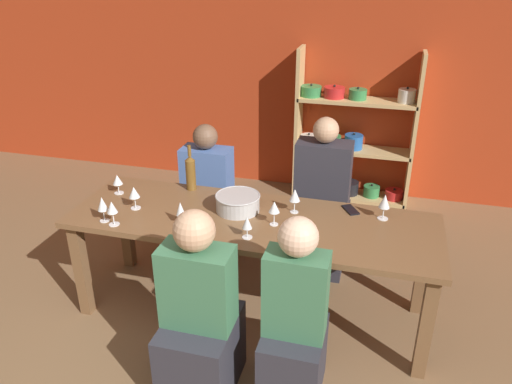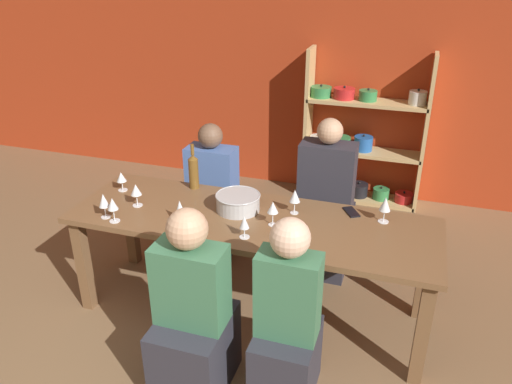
% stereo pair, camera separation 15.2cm
% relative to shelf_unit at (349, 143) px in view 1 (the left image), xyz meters
% --- Properties ---
extents(wall_back_red, '(8.80, 0.06, 2.70)m').
position_rel_shelf_unit_xyz_m(wall_back_red, '(-0.58, 0.20, 0.74)').
color(wall_back_red, '#B23819').
rests_on(wall_back_red, ground_plane).
extents(shelf_unit, '(1.20, 0.30, 1.56)m').
position_rel_shelf_unit_xyz_m(shelf_unit, '(0.00, 0.00, 0.00)').
color(shelf_unit, tan).
rests_on(shelf_unit, ground_plane).
extents(dining_table, '(2.48, 0.81, 0.77)m').
position_rel_shelf_unit_xyz_m(dining_table, '(-0.45, -2.13, 0.07)').
color(dining_table, brown).
rests_on(dining_table, ground_plane).
extents(mixing_bowl, '(0.31, 0.31, 0.12)m').
position_rel_shelf_unit_xyz_m(mixing_bowl, '(-0.57, -2.05, 0.22)').
color(mixing_bowl, '#B7BABC').
rests_on(mixing_bowl, dining_table).
extents(wine_bottle_green, '(0.07, 0.07, 0.35)m').
position_rel_shelf_unit_xyz_m(wine_bottle_green, '(-1.01, -1.80, 0.30)').
color(wine_bottle_green, brown).
rests_on(wine_bottle_green, dining_table).
extents(wine_glass_white_a, '(0.07, 0.07, 0.15)m').
position_rel_shelf_unit_xyz_m(wine_glass_white_a, '(-1.51, -2.01, 0.26)').
color(wine_glass_white_a, white).
rests_on(wine_glass_white_a, dining_table).
extents(wine_glass_white_b, '(0.08, 0.08, 0.16)m').
position_rel_shelf_unit_xyz_m(wine_glass_white_b, '(-1.27, -2.20, 0.28)').
color(wine_glass_white_b, white).
rests_on(wine_glass_white_b, dining_table).
extents(wine_glass_red_a, '(0.07, 0.07, 0.17)m').
position_rel_shelf_unit_xyz_m(wine_glass_red_a, '(-0.29, -2.18, 0.28)').
color(wine_glass_red_a, white).
rests_on(wine_glass_red_a, dining_table).
extents(wine_glass_empty_a, '(0.07, 0.07, 0.15)m').
position_rel_shelf_unit_xyz_m(wine_glass_empty_a, '(-0.69, -2.44, 0.26)').
color(wine_glass_empty_a, white).
rests_on(wine_glass_empty_a, dining_table).
extents(wine_glass_white_c, '(0.07, 0.07, 0.17)m').
position_rel_shelf_unit_xyz_m(wine_glass_white_c, '(-1.38, -2.42, 0.28)').
color(wine_glass_white_c, white).
rests_on(wine_glass_white_c, dining_table).
extents(wine_glass_empty_b, '(0.07, 0.07, 0.15)m').
position_rel_shelf_unit_xyz_m(wine_glass_empty_b, '(-0.41, -2.38, 0.26)').
color(wine_glass_empty_b, white).
rests_on(wine_glass_empty_b, dining_table).
extents(wine_glass_empty_c, '(0.07, 0.07, 0.16)m').
position_rel_shelf_unit_xyz_m(wine_glass_empty_c, '(-0.88, -2.32, 0.26)').
color(wine_glass_empty_c, white).
rests_on(wine_glass_empty_c, dining_table).
extents(wine_glass_white_d, '(0.07, 0.07, 0.18)m').
position_rel_shelf_unit_xyz_m(wine_glass_white_d, '(-0.19, -1.97, 0.28)').
color(wine_glass_white_d, white).
rests_on(wine_glass_white_d, dining_table).
extents(wine_glass_empty_d, '(0.07, 0.07, 0.17)m').
position_rel_shelf_unit_xyz_m(wine_glass_empty_d, '(-1.30, -2.45, 0.28)').
color(wine_glass_empty_d, white).
rests_on(wine_glass_empty_d, dining_table).
extents(wine_glass_red_b, '(0.07, 0.07, 0.18)m').
position_rel_shelf_unit_xyz_m(wine_glass_red_b, '(0.40, -1.91, 0.28)').
color(wine_glass_red_b, white).
rests_on(wine_glass_red_b, dining_table).
extents(cell_phone, '(0.14, 0.16, 0.01)m').
position_rel_shelf_unit_xyz_m(cell_phone, '(0.18, -1.84, 0.16)').
color(cell_phone, black).
rests_on(cell_phone, dining_table).
extents(person_near_a, '(0.40, 0.50, 1.19)m').
position_rel_shelf_unit_xyz_m(person_near_a, '(-0.55, -2.88, -0.17)').
color(person_near_a, '#2D2D38').
rests_on(person_near_a, ground_plane).
extents(person_far_a, '(0.41, 0.51, 1.15)m').
position_rel_shelf_unit_xyz_m(person_far_a, '(-1.05, -1.38, -0.20)').
color(person_far_a, '#2D2D38').
rests_on(person_far_a, ground_plane).
extents(person_near_b, '(0.34, 0.43, 1.17)m').
position_rel_shelf_unit_xyz_m(person_near_b, '(-0.02, -2.78, -0.17)').
color(person_near_b, '#2D2D38').
rests_on(person_near_b, ground_plane).
extents(person_far_b, '(0.43, 0.54, 1.28)m').
position_rel_shelf_unit_xyz_m(person_far_b, '(-0.08, -1.36, -0.15)').
color(person_far_b, '#2D2D38').
rests_on(person_far_b, ground_plane).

